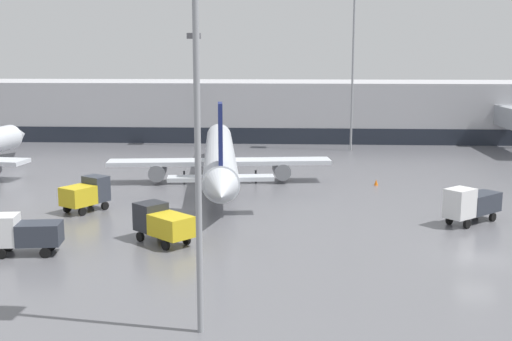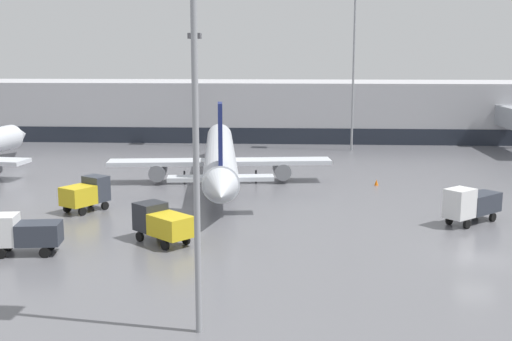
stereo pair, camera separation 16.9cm
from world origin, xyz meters
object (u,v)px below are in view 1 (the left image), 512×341
Objects in this scene: service_truck_2 at (162,222)px; apron_light_mast_7 at (354,23)px; service_truck_0 at (86,193)px; service_truck_3 at (471,203)px; apron_light_mast_2 at (196,19)px; parked_jet_0 at (220,156)px; apron_light_mast_1 at (194,56)px; traffic_cone_1 at (376,182)px; service_truck_1 at (24,232)px.

service_truck_2 is 0.22× the size of apron_light_mast_7.
service_truck_3 is at bearing -62.63° from service_truck_0.
apron_light_mast_7 reaches higher than apron_light_mast_2.
service_truck_0 is at bearing 136.10° from parked_jet_0.
apron_light_mast_1 reaches higher than service_truck_3.
parked_jet_0 is at bearing -52.93° from service_truck_2.
service_truck_0 is at bearing 119.14° from apron_light_mast_2.
apron_light_mast_7 reaches higher than traffic_cone_1.
service_truck_0 is 31.80m from service_truck_3.
parked_jet_0 is 1.77× the size of apron_light_mast_7.
apron_light_mast_1 is (3.70, 52.24, 11.47)m from service_truck_1.
apron_light_mast_2 reaches higher than service_truck_3.
apron_light_mast_2 is (13.17, -23.63, 13.20)m from service_truck_0.
apron_light_mast_2 is (9.78, -63.70, 1.78)m from apron_light_mast_1.
apron_light_mast_7 is (-5.98, 39.19, 15.74)m from service_truck_3.
apron_light_mast_1 is at bearing 172.08° from apron_light_mast_7.
apron_light_mast_1 reaches higher than service_truck_1.
service_truck_2 is 20.35m from apron_light_mast_2.
service_truck_3 is (31.73, -2.23, 0.03)m from service_truck_0.
service_truck_3 is 42.65m from apron_light_mast_7.
apron_light_mast_2 is (-18.55, -21.40, 13.17)m from service_truck_3.
apron_light_mast_1 is (3.39, 40.07, 11.41)m from service_truck_0.
service_truck_0 is 29.02m from traffic_cone_1.
apron_light_mast_1 is 22.99m from apron_light_mast_7.
apron_light_mast_1 is (-4.96, 49.03, 11.47)m from service_truck_2.
traffic_cone_1 is 0.04× the size of apron_light_mast_1.
traffic_cone_1 is at bearing -50.47° from apron_light_mast_1.
traffic_cone_1 is at bearing -110.62° from service_truck_3.
parked_jet_0 is at bearing -123.55° from apron_light_mast_7.
service_truck_0 reaches higher than service_truck_2.
apron_light_mast_7 is (25.75, 36.96, 15.77)m from service_truck_0.
apron_light_mast_2 is at bearing 178.17° from parked_jet_0.
parked_jet_0 is 7.48× the size of service_truck_3.
service_truck_2 is at bearing -105.63° from service_truck_0.
traffic_cone_1 is at bearing -89.00° from apron_light_mast_7.
apron_light_mast_1 is 64.47m from apron_light_mast_2.
parked_jet_0 is at bearing -76.70° from service_truck_3.
apron_light_mast_2 is (-13.00, -36.08, 14.48)m from traffic_cone_1.
apron_light_mast_2 is 0.83× the size of apron_light_mast_7.
service_truck_1 is 7.89× the size of traffic_cone_1.
apron_light_mast_7 is at bearing -69.44° from service_truck_2.
service_truck_3 is 52.17m from apron_light_mast_1.
apron_light_mast_2 is at bearing -101.73° from apron_light_mast_7.
parked_jet_0 is 8.97× the size of service_truck_0.
service_truck_1 is 36.19m from traffic_cone_1.
apron_light_mast_7 reaches higher than service_truck_3.
apron_light_mast_2 is at bearing -109.82° from traffic_cone_1.
traffic_cone_1 is 29.86m from apron_light_mast_7.
parked_jet_0 is 26.68m from service_truck_3.
apron_light_mast_7 reaches higher than parked_jet_0.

